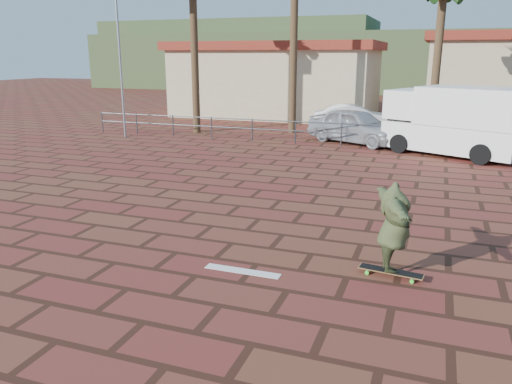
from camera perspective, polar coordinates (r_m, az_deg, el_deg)
ground at (r=10.28m, az=-2.76°, el=-5.87°), size 120.00×120.00×0.00m
paint_stripe at (r=9.02m, az=-1.57°, el=-9.01°), size 1.40×0.22×0.01m
guardrail at (r=21.38m, az=9.74°, el=6.97°), size 24.06×0.06×1.00m
flagpole at (r=24.06m, az=-15.20°, el=17.05°), size 1.30×0.10×8.00m
building_west at (r=32.36m, az=2.46°, el=12.81°), size 12.60×7.60×4.50m
hill_front at (r=58.96m, az=16.80°, el=14.05°), size 70.00×18.00×6.00m
hill_back at (r=69.75m, az=-1.81°, el=15.60°), size 35.00×14.00×8.00m
longboard at (r=9.08m, az=15.14°, el=-8.78°), size 1.14×0.39×0.11m
skateboarder at (r=8.79m, az=15.51°, el=-3.90°), size 1.10×2.03×1.60m
campervan at (r=20.47m, az=21.82°, el=7.66°), size 5.40×3.96×2.59m
car_silver at (r=22.28m, az=11.34°, el=7.41°), size 4.72×3.53×1.50m
car_white at (r=25.82m, az=11.14°, el=8.29°), size 4.27×2.37×1.33m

